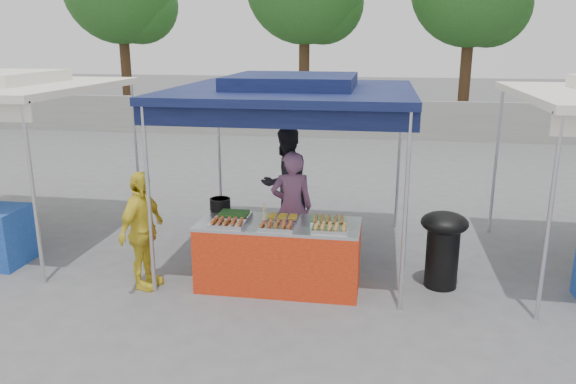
% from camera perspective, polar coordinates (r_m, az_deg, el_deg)
% --- Properties ---
extents(ground_plane, '(80.00, 80.00, 0.00)m').
position_cam_1_polar(ground_plane, '(7.32, -0.78, -9.20)').
color(ground_plane, '#5D5D60').
extents(back_wall, '(40.00, 0.25, 1.20)m').
position_cam_1_polar(back_wall, '(17.76, 5.57, 7.40)').
color(back_wall, gray).
rests_on(back_wall, ground_plane).
extents(main_canopy, '(3.20, 3.20, 2.57)m').
position_cam_1_polar(main_canopy, '(7.64, 0.46, 10.33)').
color(main_canopy, silver).
rests_on(main_canopy, ground_plane).
extents(vendor_table, '(2.00, 0.80, 0.85)m').
position_cam_1_polar(vendor_table, '(7.06, -0.94, -6.39)').
color(vendor_table, red).
rests_on(vendor_table, ground_plane).
extents(food_tray_fl, '(0.42, 0.30, 0.07)m').
position_cam_1_polar(food_tray_fl, '(6.81, -6.21, -3.20)').
color(food_tray_fl, silver).
rests_on(food_tray_fl, vendor_table).
extents(food_tray_fm, '(0.42, 0.30, 0.07)m').
position_cam_1_polar(food_tray_fm, '(6.67, -1.14, -3.49)').
color(food_tray_fm, silver).
rests_on(food_tray_fm, vendor_table).
extents(food_tray_fr, '(0.42, 0.30, 0.07)m').
position_cam_1_polar(food_tray_fr, '(6.61, 4.29, -3.73)').
color(food_tray_fr, silver).
rests_on(food_tray_fr, vendor_table).
extents(food_tray_bl, '(0.42, 0.30, 0.07)m').
position_cam_1_polar(food_tray_bl, '(7.12, -5.50, -2.33)').
color(food_tray_bl, silver).
rests_on(food_tray_bl, vendor_table).
extents(food_tray_bm, '(0.42, 0.30, 0.07)m').
position_cam_1_polar(food_tray_bm, '(6.98, -0.54, -2.62)').
color(food_tray_bm, silver).
rests_on(food_tray_bm, vendor_table).
extents(food_tray_br, '(0.42, 0.30, 0.07)m').
position_cam_1_polar(food_tray_br, '(6.88, 4.17, -2.95)').
color(food_tray_br, silver).
rests_on(food_tray_br, vendor_table).
extents(cooking_pot, '(0.27, 0.27, 0.16)m').
position_cam_1_polar(cooking_pot, '(7.44, -6.91, -1.24)').
color(cooking_pot, black).
rests_on(cooking_pot, vendor_table).
extents(skewer_cup, '(0.08, 0.08, 0.10)m').
position_cam_1_polar(skewer_cup, '(6.76, -2.40, -3.13)').
color(skewer_cup, silver).
rests_on(skewer_cup, vendor_table).
extents(wok_burner, '(0.58, 0.58, 0.98)m').
position_cam_1_polar(wok_burner, '(7.27, 15.48, -5.00)').
color(wok_burner, black).
rests_on(wok_burner, ground_plane).
extents(crate_left, '(0.52, 0.36, 0.31)m').
position_cam_1_polar(crate_left, '(7.85, -3.61, -6.24)').
color(crate_left, '#1432A8').
rests_on(crate_left, ground_plane).
extents(crate_right, '(0.49, 0.34, 0.29)m').
position_cam_1_polar(crate_right, '(7.63, 2.81, -6.95)').
color(crate_right, '#1432A8').
rests_on(crate_right, ground_plane).
extents(crate_stacked, '(0.46, 0.32, 0.27)m').
position_cam_1_polar(crate_stacked, '(7.53, 2.84, -4.95)').
color(crate_stacked, '#1432A8').
rests_on(crate_stacked, crate_right).
extents(vendor_woman, '(0.65, 0.51, 1.58)m').
position_cam_1_polar(vendor_woman, '(7.71, 0.38, -1.61)').
color(vendor_woman, '#8E5A81').
rests_on(vendor_woman, ground_plane).
extents(helper_man, '(1.06, 1.06, 1.73)m').
position_cam_1_polar(helper_man, '(8.76, -0.27, 0.98)').
color(helper_man, black).
rests_on(helper_man, ground_plane).
extents(customer_person, '(0.50, 0.92, 1.50)m').
position_cam_1_polar(customer_person, '(7.16, -14.60, -3.83)').
color(customer_person, yellow).
rests_on(customer_person, ground_plane).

